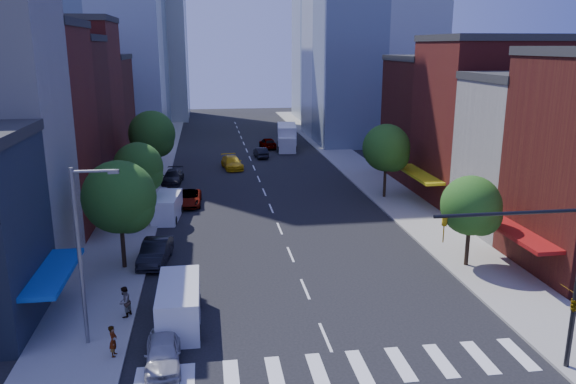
% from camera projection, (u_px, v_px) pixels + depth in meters
% --- Properties ---
extents(ground, '(220.00, 220.00, 0.00)m').
position_uv_depth(ground, '(325.00, 337.00, 29.02)').
color(ground, black).
rests_on(ground, ground).
extents(sidewalk_left, '(5.00, 120.00, 0.15)m').
position_uv_depth(sidewalk_left, '(149.00, 174.00, 65.52)').
color(sidewalk_left, gray).
rests_on(sidewalk_left, ground).
extents(sidewalk_right, '(5.00, 120.00, 0.15)m').
position_uv_depth(sidewalk_right, '(357.00, 168.00, 69.05)').
color(sidewalk_right, gray).
rests_on(sidewalk_right, ground).
extents(crosswalk, '(19.00, 3.00, 0.01)m').
position_uv_depth(crosswalk, '(339.00, 369.00, 26.15)').
color(crosswalk, silver).
rests_on(crosswalk, ground).
extents(bldg_left_2, '(12.00, 9.00, 16.00)m').
position_uv_depth(bldg_left_2, '(8.00, 133.00, 43.65)').
color(bldg_left_2, maroon).
rests_on(bldg_left_2, ground).
extents(bldg_left_3, '(12.00, 8.00, 15.00)m').
position_uv_depth(bldg_left_3, '(39.00, 125.00, 51.91)').
color(bldg_left_3, '#4E1513').
rests_on(bldg_left_3, ground).
extents(bldg_left_4, '(12.00, 9.00, 17.00)m').
position_uv_depth(bldg_left_4, '(60.00, 105.00, 59.79)').
color(bldg_left_4, maroon).
rests_on(bldg_left_4, ground).
extents(bldg_left_5, '(12.00, 10.00, 13.00)m').
position_uv_depth(bldg_left_5, '(81.00, 113.00, 69.39)').
color(bldg_left_5, '#4E1513').
rests_on(bldg_left_5, ground).
extents(bldg_right_1, '(12.00, 8.00, 12.00)m').
position_uv_depth(bldg_right_1, '(544.00, 157.00, 44.83)').
color(bldg_right_1, beige).
rests_on(bldg_right_1, ground).
extents(bldg_right_2, '(12.00, 10.00, 15.00)m').
position_uv_depth(bldg_right_2, '(491.00, 123.00, 53.06)').
color(bldg_right_2, maroon).
rests_on(bldg_right_2, ground).
extents(bldg_right_3, '(12.00, 10.00, 13.00)m').
position_uv_depth(bldg_right_3, '(446.00, 120.00, 62.89)').
color(bldg_right_3, '#4E1513').
rests_on(bldg_right_3, ground).
extents(traffic_signal, '(7.24, 2.24, 8.00)m').
position_uv_depth(traffic_signal, '(566.00, 287.00, 25.07)').
color(traffic_signal, black).
rests_on(traffic_signal, sidewalk_right).
extents(streetlight, '(2.25, 0.25, 9.00)m').
position_uv_depth(streetlight, '(83.00, 246.00, 26.97)').
color(streetlight, slate).
rests_on(streetlight, sidewalk_left).
extents(tree_left_near, '(4.80, 4.80, 7.30)m').
position_uv_depth(tree_left_near, '(122.00, 200.00, 36.64)').
color(tree_left_near, black).
rests_on(tree_left_near, sidewalk_left).
extents(tree_left_mid, '(4.20, 4.20, 6.65)m').
position_uv_depth(tree_left_mid, '(140.00, 169.00, 47.25)').
color(tree_left_mid, black).
rests_on(tree_left_mid, sidewalk_left).
extents(tree_left_far, '(5.00, 5.00, 7.75)m').
position_uv_depth(tree_left_far, '(153.00, 136.00, 60.48)').
color(tree_left_far, black).
rests_on(tree_left_far, sidewalk_left).
extents(tree_right_near, '(4.00, 4.00, 6.20)m').
position_uv_depth(tree_right_near, '(473.00, 208.00, 37.19)').
color(tree_right_near, black).
rests_on(tree_right_near, sidewalk_right).
extents(tree_right_far, '(4.60, 4.60, 7.20)m').
position_uv_depth(tree_right_far, '(388.00, 150.00, 54.25)').
color(tree_right_far, black).
rests_on(tree_right_far, sidewalk_right).
extents(parked_car_front, '(1.82, 4.14, 1.39)m').
position_uv_depth(parked_car_front, '(163.00, 353.00, 26.24)').
color(parked_car_front, '#A5A4A9').
rests_on(parked_car_front, ground).
extents(parked_car_second, '(2.30, 5.06, 1.61)m').
position_uv_depth(parked_car_second, '(155.00, 252.00, 38.78)').
color(parked_car_second, black).
rests_on(parked_car_second, ground).
extents(parked_car_third, '(2.37, 4.93, 1.35)m').
position_uv_depth(parked_car_third, '(189.00, 198.00, 52.96)').
color(parked_car_third, '#999999').
rests_on(parked_car_third, ground).
extents(parked_car_rear, '(2.46, 5.11, 1.44)m').
position_uv_depth(parked_car_rear, '(173.00, 177.00, 61.38)').
color(parked_car_rear, black).
rests_on(parked_car_rear, ground).
extents(cargo_van_near, '(2.24, 5.45, 2.32)m').
position_uv_depth(cargo_van_near, '(179.00, 306.00, 29.99)').
color(cargo_van_near, silver).
rests_on(cargo_van_near, ground).
extents(cargo_van_far, '(2.52, 5.21, 2.14)m').
position_uv_depth(cargo_van_far, '(167.00, 208.00, 48.49)').
color(cargo_van_far, white).
rests_on(cargo_van_far, ground).
extents(taxi, '(2.82, 5.47, 1.52)m').
position_uv_depth(taxi, '(232.00, 163.00, 68.61)').
color(taxi, '#E1AF0B').
rests_on(taxi, ground).
extents(traffic_car_oncoming, '(1.83, 4.28, 1.37)m').
position_uv_depth(traffic_car_oncoming, '(261.00, 153.00, 75.43)').
color(traffic_car_oncoming, black).
rests_on(traffic_car_oncoming, ground).
extents(traffic_car_far, '(2.42, 4.80, 1.57)m').
position_uv_depth(traffic_car_far, '(268.00, 143.00, 82.32)').
color(traffic_car_far, '#999999').
rests_on(traffic_car_far, ground).
extents(box_truck, '(3.54, 8.86, 3.47)m').
position_uv_depth(box_truck, '(287.00, 138.00, 81.30)').
color(box_truck, silver).
rests_on(box_truck, ground).
extents(pedestrian_near, '(0.41, 0.59, 1.57)m').
position_uv_depth(pedestrian_near, '(113.00, 341.00, 26.84)').
color(pedestrian_near, '#999999').
rests_on(pedestrian_near, sidewalk_left).
extents(pedestrian_far, '(0.94, 1.04, 1.74)m').
position_uv_depth(pedestrian_far, '(124.00, 302.00, 30.72)').
color(pedestrian_far, '#999999').
rests_on(pedestrian_far, sidewalk_left).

